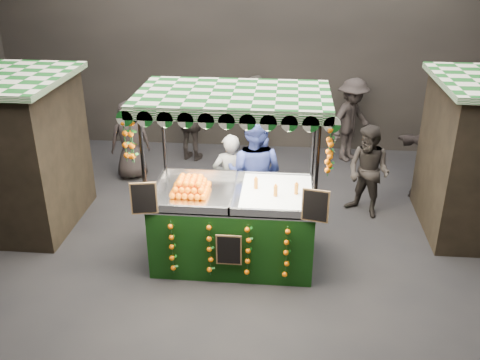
{
  "coord_description": "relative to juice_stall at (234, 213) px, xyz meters",
  "views": [
    {
      "loc": [
        0.61,
        -6.86,
        4.64
      ],
      "look_at": [
        -0.09,
        0.55,
        1.16
      ],
      "focal_mm": 39.91,
      "sensor_mm": 36.0,
      "label": 1
    }
  ],
  "objects": [
    {
      "name": "shopper_5",
      "position": [
        3.4,
        2.41,
        0.08
      ],
      "size": [
        1.53,
        1.62,
        1.82
      ],
      "rotation": [
        0.0,
        0.0,
        2.3
      ],
      "color": "#2A2322",
      "rests_on": "ground"
    },
    {
      "name": "market_hall",
      "position": [
        0.13,
        -0.09,
        2.55
      ],
      "size": [
        12.1,
        10.1,
        5.05
      ],
      "color": "black",
      "rests_on": "ground"
    },
    {
      "name": "vendor_grey",
      "position": [
        -0.18,
        1.16,
        -0.01
      ],
      "size": [
        0.66,
        0.5,
        1.64
      ],
      "rotation": [
        0.0,
        0.0,
        3.34
      ],
      "color": "slate",
      "rests_on": "ground"
    },
    {
      "name": "ground",
      "position": [
        0.13,
        -0.09,
        -0.83
      ],
      "size": [
        12.0,
        12.0,
        0.0
      ],
      "primitive_type": "plane",
      "color": "black",
      "rests_on": "ground"
    },
    {
      "name": "shopper_2",
      "position": [
        -1.35,
        3.94,
        0.03
      ],
      "size": [
        1.09,
        0.7,
        1.73
      ],
      "rotation": [
        0.0,
        0.0,
        2.84
      ],
      "color": "black",
      "rests_on": "ground"
    },
    {
      "name": "juice_stall",
      "position": [
        0.0,
        0.0,
        0.0
      ],
      "size": [
        2.75,
        1.62,
        2.67
      ],
      "color": "black",
      "rests_on": "ground"
    },
    {
      "name": "shopper_3",
      "position": [
        2.13,
        4.28,
        0.09
      ],
      "size": [
        1.3,
        1.34,
        1.84
      ],
      "rotation": [
        0.0,
        0.0,
        0.84
      ],
      "color": "#2D2725",
      "rests_on": "ground"
    },
    {
      "name": "vendor_blue",
      "position": [
        0.23,
        1.0,
        0.19
      ],
      "size": [
        1.16,
        1.01,
        2.04
      ],
      "rotation": [
        0.0,
        0.0,
        2.87
      ],
      "color": "navy",
      "rests_on": "ground"
    },
    {
      "name": "shopper_6",
      "position": [
        -0.03,
        4.51,
        0.07
      ],
      "size": [
        0.53,
        0.71,
        1.79
      ],
      "rotation": [
        0.0,
        0.0,
        -1.4
      ],
      "color": "#2A2622",
      "rests_on": "ground"
    },
    {
      "name": "shopper_4",
      "position": [
        -2.42,
        2.89,
        -0.02
      ],
      "size": [
        0.92,
        0.76,
        1.62
      ],
      "rotation": [
        0.0,
        0.0,
        3.49
      ],
      "color": "#292221",
      "rests_on": "ground"
    },
    {
      "name": "shopper_0",
      "position": [
        -3.5,
        2.01,
        0.1
      ],
      "size": [
        0.81,
        0.7,
        1.86
      ],
      "rotation": [
        0.0,
        0.0,
        0.46
      ],
      "color": "#292321",
      "rests_on": "ground"
    },
    {
      "name": "shopper_1",
      "position": [
        2.18,
        1.71,
        0.0
      ],
      "size": [
        1.03,
        1.0,
        1.67
      ],
      "rotation": [
        0.0,
        0.0,
        -0.68
      ],
      "color": "black",
      "rests_on": "ground"
    }
  ]
}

